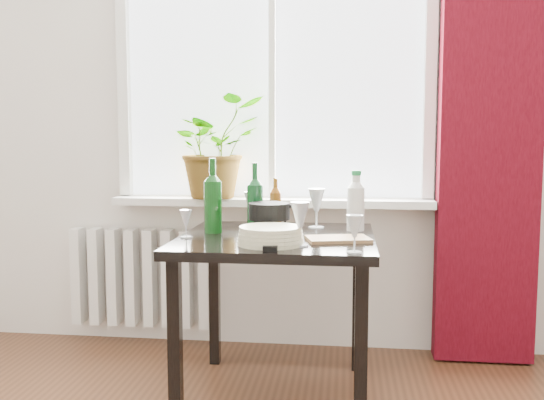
# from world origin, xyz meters

# --- Properties ---
(window) EXTENTS (1.72, 0.08, 1.62)m
(window) POSITION_xyz_m (0.00, 2.22, 1.60)
(window) COLOR white
(window) RESTS_ON ground
(windowsill) EXTENTS (1.72, 0.20, 0.04)m
(windowsill) POSITION_xyz_m (0.00, 2.15, 0.82)
(windowsill) COLOR white
(windowsill) RESTS_ON ground
(curtain) EXTENTS (0.50, 0.12, 2.56)m
(curtain) POSITION_xyz_m (1.12, 2.12, 1.30)
(curtain) COLOR #3B050E
(curtain) RESTS_ON ground
(radiator) EXTENTS (0.80, 0.10, 0.55)m
(radiator) POSITION_xyz_m (-0.75, 2.18, 0.38)
(radiator) COLOR white
(radiator) RESTS_ON ground
(table) EXTENTS (0.85, 0.85, 0.74)m
(table) POSITION_xyz_m (0.10, 1.55, 0.65)
(table) COLOR black
(table) RESTS_ON ground
(potted_plant) EXTENTS (0.65, 0.65, 0.55)m
(potted_plant) POSITION_xyz_m (-0.30, 2.13, 1.12)
(potted_plant) COLOR #3F731E
(potted_plant) RESTS_ON windowsill
(wine_bottle_left) EXTENTS (0.10, 0.10, 0.35)m
(wine_bottle_left) POSITION_xyz_m (-0.20, 1.60, 0.91)
(wine_bottle_left) COLOR #0B3C0F
(wine_bottle_left) RESTS_ON table
(wine_bottle_right) EXTENTS (0.09, 0.09, 0.32)m
(wine_bottle_right) POSITION_xyz_m (-0.02, 1.67, 0.90)
(wine_bottle_right) COLOR #0B3D18
(wine_bottle_right) RESTS_ON table
(bottle_amber) EXTENTS (0.07, 0.07, 0.23)m
(bottle_amber) POSITION_xyz_m (0.06, 1.88, 0.86)
(bottle_amber) COLOR #68360B
(bottle_amber) RESTS_ON table
(cleaning_bottle) EXTENTS (0.08, 0.08, 0.28)m
(cleaning_bottle) POSITION_xyz_m (0.45, 1.74, 0.88)
(cleaning_bottle) COLOR silver
(cleaning_bottle) RESTS_ON table
(wineglass_front_right) EXTENTS (0.09, 0.09, 0.18)m
(wineglass_front_right) POSITION_xyz_m (0.22, 1.30, 0.83)
(wineglass_front_right) COLOR #B5B9C3
(wineglass_front_right) RESTS_ON table
(wineglass_far_right) EXTENTS (0.07, 0.07, 0.15)m
(wineglass_far_right) POSITION_xyz_m (0.43, 1.18, 0.81)
(wineglass_far_right) COLOR white
(wineglass_far_right) RESTS_ON table
(wineglass_back_center) EXTENTS (0.10, 0.10, 0.20)m
(wineglass_back_center) POSITION_xyz_m (0.26, 1.79, 0.84)
(wineglass_back_center) COLOR silver
(wineglass_back_center) RESTS_ON table
(wineglass_back_left) EXTENTS (0.09, 0.09, 0.18)m
(wineglass_back_left) POSITION_xyz_m (-0.05, 1.77, 0.83)
(wineglass_back_left) COLOR #B2BCBF
(wineglass_back_left) RESTS_ON table
(wineglass_front_left) EXTENTS (0.07, 0.07, 0.12)m
(wineglass_front_left) POSITION_xyz_m (-0.28, 1.44, 0.80)
(wineglass_front_left) COLOR silver
(wineglass_front_left) RESTS_ON table
(plate_stack) EXTENTS (0.29, 0.29, 0.07)m
(plate_stack) POSITION_xyz_m (0.10, 1.32, 0.78)
(plate_stack) COLOR beige
(plate_stack) RESTS_ON table
(fondue_pot) EXTENTS (0.26, 0.24, 0.14)m
(fondue_pot) POSITION_xyz_m (0.06, 1.57, 0.81)
(fondue_pot) COLOR black
(fondue_pot) RESTS_ON table
(tv_remote) EXTENTS (0.06, 0.19, 0.02)m
(tv_remote) POSITION_xyz_m (0.12, 1.26, 0.75)
(tv_remote) COLOR black
(tv_remote) RESTS_ON table
(cutting_board) EXTENTS (0.29, 0.23, 0.01)m
(cutting_board) POSITION_xyz_m (0.37, 1.45, 0.75)
(cutting_board) COLOR olive
(cutting_board) RESTS_ON table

